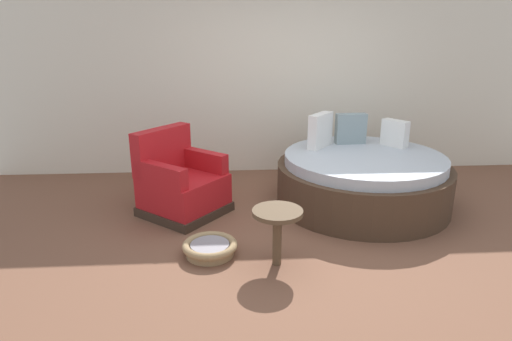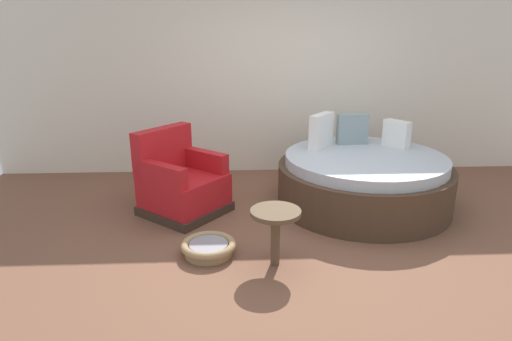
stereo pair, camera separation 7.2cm
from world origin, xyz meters
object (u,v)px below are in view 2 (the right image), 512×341
at_px(round_daybed, 363,180).
at_px(side_table, 276,220).
at_px(pet_basket, 209,247).
at_px(red_armchair, 181,184).

relative_size(round_daybed, side_table, 3.84).
bearing_deg(side_table, round_daybed, 49.06).
relative_size(round_daybed, pet_basket, 3.92).
distance_m(round_daybed, pet_basket, 2.09).
relative_size(pet_basket, side_table, 0.98).
bearing_deg(round_daybed, pet_basket, -147.31).
xyz_separation_m(red_armchair, side_table, (0.96, -1.22, 0.10)).
bearing_deg(round_daybed, red_armchair, -177.08).
height_order(red_armchair, side_table, red_armchair).
relative_size(red_armchair, pet_basket, 2.20).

